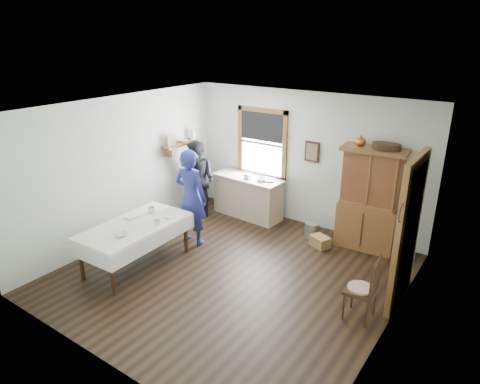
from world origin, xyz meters
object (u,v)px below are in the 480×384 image
at_px(spindle_chair, 361,288).
at_px(figure_dark, 198,182).
at_px(woman_blue, 191,201).
at_px(work_counter, 248,197).
at_px(dining_table, 136,245).
at_px(pail, 312,230).
at_px(wicker_basket, 320,241).
at_px(china_hutch, 369,199).

height_order(spindle_chair, figure_dark, figure_dark).
bearing_deg(spindle_chair, figure_dark, 157.40).
xyz_separation_m(woman_blue, figure_dark, (-0.72, 1.04, -0.08)).
height_order(work_counter, dining_table, work_counter).
relative_size(pail, woman_blue, 0.18).
relative_size(wicker_basket, woman_blue, 0.20).
bearing_deg(china_hutch, work_counter, 177.01).
bearing_deg(wicker_basket, dining_table, -133.45).
height_order(china_hutch, woman_blue, china_hutch).
distance_m(china_hutch, wicker_basket, 1.17).
height_order(work_counter, pail, work_counter).
height_order(work_counter, woman_blue, woman_blue).
distance_m(china_hutch, figure_dark, 3.51).
bearing_deg(pail, wicker_basket, -41.73).
xyz_separation_m(wicker_basket, figure_dark, (-2.77, -0.17, 0.66)).
height_order(woman_blue, figure_dark, woman_blue).
bearing_deg(pail, figure_dark, -169.96).
bearing_deg(woman_blue, pail, -143.45).
xyz_separation_m(work_counter, dining_table, (-0.38, -2.81, -0.06)).
height_order(work_counter, china_hutch, china_hutch).
distance_m(work_counter, dining_table, 2.84).
bearing_deg(wicker_basket, figure_dark, -176.54).
xyz_separation_m(china_hutch, dining_table, (-2.95, -2.85, -0.56)).
bearing_deg(woman_blue, spindle_chair, 169.32).
xyz_separation_m(china_hutch, spindle_chair, (0.66, -2.08, -0.46)).
relative_size(work_counter, woman_blue, 0.92).
height_order(dining_table, woman_blue, woman_blue).
xyz_separation_m(work_counter, spindle_chair, (3.23, -2.04, 0.04)).
bearing_deg(woman_blue, dining_table, 76.02).
xyz_separation_m(pail, figure_dark, (-2.47, -0.44, 0.61)).
relative_size(china_hutch, wicker_basket, 5.51).
distance_m(work_counter, woman_blue, 1.68).
xyz_separation_m(china_hutch, wicker_basket, (-0.68, -0.46, -0.84)).
relative_size(work_counter, china_hutch, 0.82).
height_order(pail, figure_dark, figure_dark).
relative_size(work_counter, figure_dark, 1.01).
height_order(pail, woman_blue, woman_blue).
distance_m(work_counter, china_hutch, 2.62).
relative_size(china_hutch, woman_blue, 1.12).
xyz_separation_m(dining_table, figure_dark, (-0.50, 2.23, 0.38)).
relative_size(china_hutch, dining_table, 1.00).
height_order(work_counter, spindle_chair, spindle_chair).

